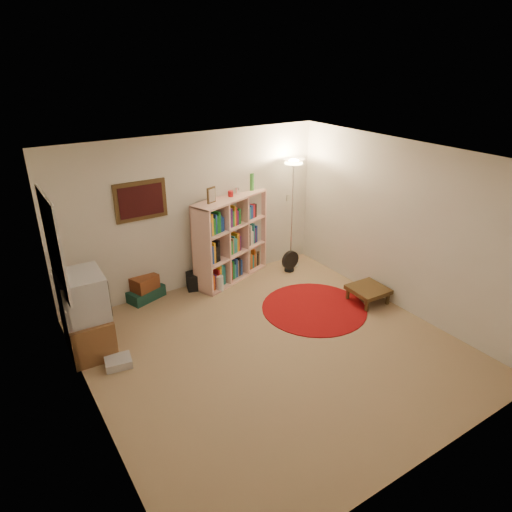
{
  "coord_description": "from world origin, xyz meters",
  "views": [
    {
      "loc": [
        -2.9,
        -4.05,
        3.59
      ],
      "look_at": [
        0.1,
        0.6,
        1.1
      ],
      "focal_mm": 32.0,
      "sensor_mm": 36.0,
      "label": 1
    }
  ],
  "objects_px": {
    "floor_lamp": "(293,179)",
    "suitcase": "(145,293)",
    "side_table": "(368,290)",
    "bookshelf": "(230,240)",
    "floor_fan": "(290,261)",
    "tv_stand": "(86,315)"
  },
  "relations": [
    {
      "from": "side_table",
      "to": "tv_stand",
      "type": "bearing_deg",
      "value": 165.18
    },
    {
      "from": "floor_fan",
      "to": "suitcase",
      "type": "distance_m",
      "value": 2.57
    },
    {
      "from": "floor_fan",
      "to": "side_table",
      "type": "xyz_separation_m",
      "value": [
        0.36,
        -1.54,
        0.01
      ]
    },
    {
      "from": "suitcase",
      "to": "side_table",
      "type": "height_order",
      "value": "side_table"
    },
    {
      "from": "tv_stand",
      "to": "floor_fan",
      "type": "bearing_deg",
      "value": 9.95
    },
    {
      "from": "bookshelf",
      "to": "floor_fan",
      "type": "bearing_deg",
      "value": -38.59
    },
    {
      "from": "floor_lamp",
      "to": "suitcase",
      "type": "height_order",
      "value": "floor_lamp"
    },
    {
      "from": "floor_fan",
      "to": "side_table",
      "type": "height_order",
      "value": "floor_fan"
    },
    {
      "from": "tv_stand",
      "to": "side_table",
      "type": "bearing_deg",
      "value": -12.62
    },
    {
      "from": "floor_fan",
      "to": "tv_stand",
      "type": "relative_size",
      "value": 0.35
    },
    {
      "from": "bookshelf",
      "to": "suitcase",
      "type": "height_order",
      "value": "bookshelf"
    },
    {
      "from": "floor_lamp",
      "to": "tv_stand",
      "type": "bearing_deg",
      "value": -169.8
    },
    {
      "from": "suitcase",
      "to": "side_table",
      "type": "relative_size",
      "value": 1.17
    },
    {
      "from": "bookshelf",
      "to": "side_table",
      "type": "height_order",
      "value": "bookshelf"
    },
    {
      "from": "tv_stand",
      "to": "floor_lamp",
      "type": "bearing_deg",
      "value": 12.4
    },
    {
      "from": "tv_stand",
      "to": "side_table",
      "type": "relative_size",
      "value": 1.98
    },
    {
      "from": "floor_lamp",
      "to": "suitcase",
      "type": "bearing_deg",
      "value": 174.13
    },
    {
      "from": "bookshelf",
      "to": "tv_stand",
      "type": "distance_m",
      "value": 2.72
    },
    {
      "from": "floor_lamp",
      "to": "side_table",
      "type": "relative_size",
      "value": 3.5
    },
    {
      "from": "bookshelf",
      "to": "floor_lamp",
      "type": "height_order",
      "value": "floor_lamp"
    },
    {
      "from": "floor_lamp",
      "to": "suitcase",
      "type": "relative_size",
      "value": 2.98
    },
    {
      "from": "suitcase",
      "to": "floor_fan",
      "type": "bearing_deg",
      "value": -28.89
    }
  ]
}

